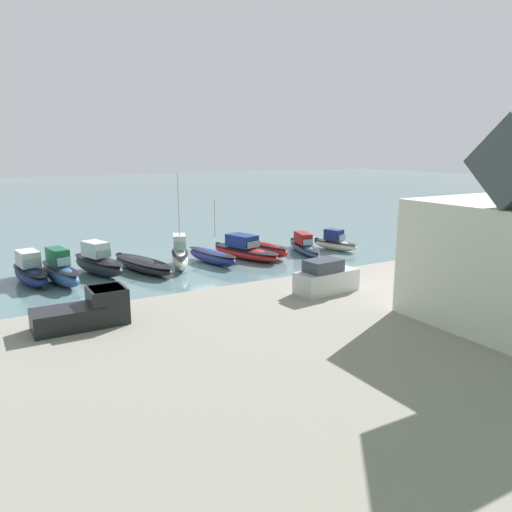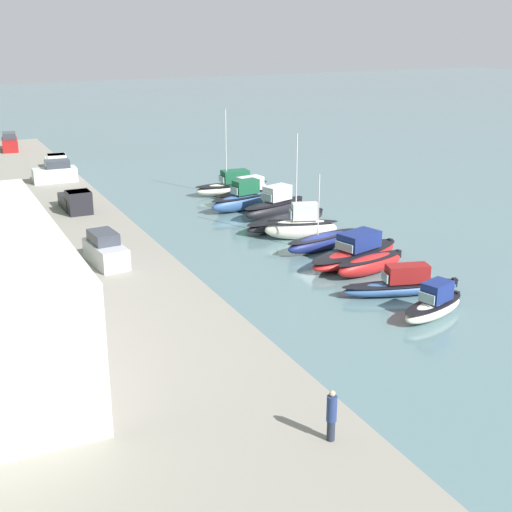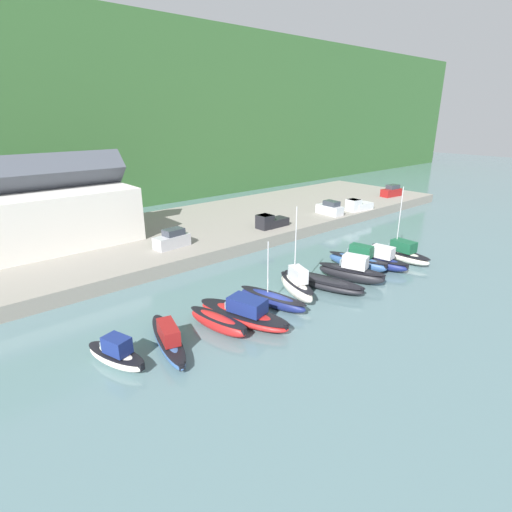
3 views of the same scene
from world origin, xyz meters
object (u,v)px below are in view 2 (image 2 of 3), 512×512
object	(u,v)px
moored_boat_3	(356,253)
parked_car_0	(55,173)
moored_boat_6	(286,221)
parked_car_1	(10,143)
moored_boat_0	(434,305)
moored_boat_4	(322,241)
moored_boat_7	(275,206)
person_on_quay	(331,415)
moored_boat_1	(402,285)
moored_boat_9	(248,194)
moored_boat_8	(243,199)
pickup_truck_0	(76,201)
moored_boat_5	(302,226)
parked_car_2	(105,251)
pickup_truck_1	(56,163)
moored_boat_10	(232,186)
moored_boat_2	(370,264)

from	to	relation	value
moored_boat_3	parked_car_0	xyz separation A→B (m)	(30.11, 15.61, 1.60)
moored_boat_6	parked_car_1	distance (m)	43.69
moored_boat_0	moored_boat_3	size ratio (longest dim) A/B	0.61
moored_boat_4	moored_boat_7	bearing A→B (deg)	-18.25
parked_car_0	person_on_quay	xyz separation A→B (m)	(-50.91, -0.82, 0.18)
moored_boat_7	moored_boat_3	bearing A→B (deg)	160.10
moored_boat_1	moored_boat_7	distance (m)	20.47
moored_boat_9	person_on_quay	bearing A→B (deg)	150.74
moored_boat_1	moored_boat_9	distance (m)	25.79
moored_boat_8	pickup_truck_0	world-z (taller)	pickup_truck_0
moored_boat_5	parked_car_2	size ratio (longest dim) A/B	1.96
moored_boat_6	person_on_quay	distance (m)	34.35
moored_boat_8	pickup_truck_1	size ratio (longest dim) A/B	1.44
moored_boat_3	parked_car_2	size ratio (longest dim) A/B	2.07
moored_boat_0	pickup_truck_1	size ratio (longest dim) A/B	1.12
parked_car_0	moored_boat_10	bearing A→B (deg)	-111.33
moored_boat_6	moored_boat_9	distance (m)	8.98
moored_boat_3	pickup_truck_0	xyz separation A→B (m)	(17.95, 16.16, 1.50)
moored_boat_6	parked_car_1	bearing A→B (deg)	8.24
parked_car_1	parked_car_2	bearing A→B (deg)	96.19
moored_boat_10	parked_car_2	xyz separation A→B (m)	(-19.83, 17.87, 1.51)
parked_car_2	moored_boat_4	bearing A→B (deg)	175.43
moored_boat_1	moored_boat_7	xyz separation A→B (m)	(20.43, -1.26, 0.33)
moored_boat_8	moored_boat_0	bearing A→B (deg)	168.77
parked_car_1	moored_boat_8	bearing A→B (deg)	122.27
moored_boat_8	person_on_quay	distance (m)	40.40
parked_car_2	person_on_quay	bearing A→B (deg)	90.51
moored_boat_4	parked_car_1	bearing A→B (deg)	7.53
moored_boat_3	moored_boat_5	bearing A→B (deg)	-10.62
moored_boat_4	pickup_truck_0	size ratio (longest dim) A/B	1.50
parked_car_2	parked_car_0	bearing A→B (deg)	-99.31
moored_boat_2	moored_boat_6	bearing A→B (deg)	-10.47
moored_boat_7	moored_boat_5	bearing A→B (deg)	152.76
parked_car_2	pickup_truck_0	bearing A→B (deg)	-100.30
moored_boat_2	person_on_quay	xyz separation A→B (m)	(-18.42, 14.44, 1.86)
parked_car_2	person_on_quay	size ratio (longest dim) A/B	2.03
moored_boat_2	person_on_quay	distance (m)	23.47
moored_boat_0	parked_car_2	size ratio (longest dim) A/B	1.27
moored_boat_0	parked_car_1	world-z (taller)	parked_car_1
moored_boat_9	parked_car_0	distance (m)	19.39
moored_boat_1	moored_boat_2	world-z (taller)	moored_boat_1
moored_boat_2	moored_boat_4	world-z (taller)	moored_boat_4
moored_boat_2	pickup_truck_0	world-z (taller)	pickup_truck_0
moored_boat_1	moored_boat_5	xyz separation A→B (m)	(13.48, -0.10, 0.42)
moored_boat_7	parked_car_0	world-z (taller)	parked_car_0
moored_boat_4	moored_boat_10	size ratio (longest dim) A/B	0.83
moored_boat_9	person_on_quay	size ratio (longest dim) A/B	3.25
moored_boat_7	parked_car_0	bearing A→B (deg)	27.02
moored_boat_2	moored_boat_4	xyz separation A→B (m)	(6.11, 0.21, -0.04)
moored_boat_1	moored_boat_6	distance (m)	16.82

